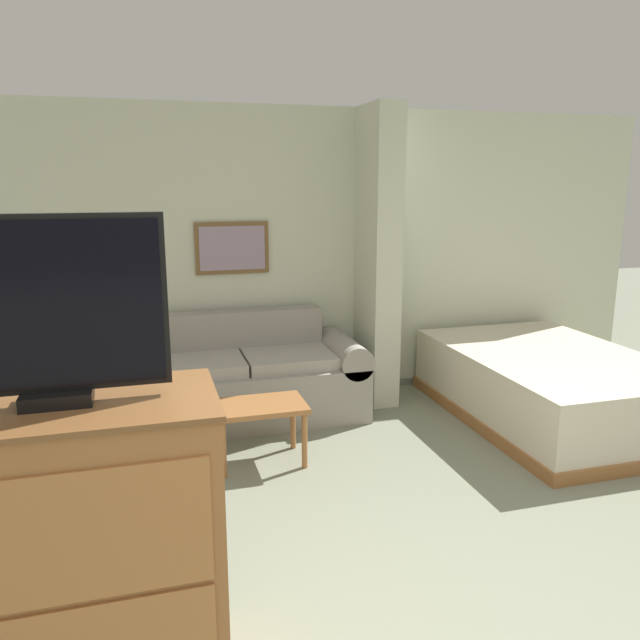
{
  "coord_description": "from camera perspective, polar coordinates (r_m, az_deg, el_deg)",
  "views": [
    {
      "loc": [
        -1.17,
        -1.71,
        1.97
      ],
      "look_at": [
        -0.03,
        2.22,
        1.05
      ],
      "focal_mm": 35.0,
      "sensor_mm": 36.0,
      "label": 1
    }
  ],
  "objects": [
    {
      "name": "table_lamp",
      "position": [
        5.1,
        -20.06,
        -0.68
      ],
      "size": [
        0.38,
        0.38,
        0.41
      ],
      "color": "tan",
      "rests_on": "side_table"
    },
    {
      "name": "bed",
      "position": [
        5.63,
        20.17,
        -5.55
      ],
      "size": [
        1.5,
        2.2,
        0.57
      ],
      "color": "#996033",
      "rests_on": "ground_plane"
    },
    {
      "name": "side_table",
      "position": [
        5.2,
        -19.73,
        -5.01
      ],
      "size": [
        0.37,
        0.37,
        0.58
      ],
      "color": "#996033",
      "rests_on": "ground_plane"
    },
    {
      "name": "coffee_table",
      "position": [
        4.45,
        -5.55,
        -8.41
      ],
      "size": [
        0.64,
        0.42,
        0.44
      ],
      "color": "#996033",
      "rests_on": "ground_plane"
    },
    {
      "name": "tv",
      "position": [
        2.33,
        -23.52,
        0.66
      ],
      "size": [
        0.8,
        0.16,
        0.67
      ],
      "color": "black",
      "rests_on": "tv_dresser"
    },
    {
      "name": "tv_dresser",
      "position": [
        2.67,
        -21.68,
        -19.27
      ],
      "size": [
        1.12,
        0.58,
        1.19
      ],
      "color": "#996033",
      "rests_on": "ground_plane"
    },
    {
      "name": "wall_partition_pillar",
      "position": [
        5.55,
        5.29,
        5.67
      ],
      "size": [
        0.24,
        0.57,
        2.6
      ],
      "color": "beige",
      "rests_on": "ground_plane"
    },
    {
      "name": "couch",
      "position": [
        5.3,
        -7.04,
        -5.42
      ],
      "size": [
        2.02,
        0.84,
        0.87
      ],
      "color": "gray",
      "rests_on": "ground_plane"
    },
    {
      "name": "wall_back",
      "position": [
        5.64,
        -4.03,
        5.75
      ],
      "size": [
        7.37,
        0.16,
        2.6
      ],
      "color": "beige",
      "rests_on": "ground_plane"
    }
  ]
}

